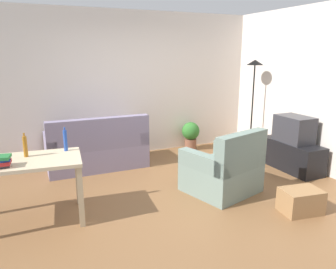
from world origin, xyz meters
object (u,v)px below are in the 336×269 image
Objects in this scene: torchiere_lamp at (254,81)px; bottle_amber at (25,146)px; couch at (97,150)px; tv at (294,129)px; armchair at (224,171)px; storage_box at (301,201)px; bottle_blue at (65,140)px; desk at (27,169)px; potted_plant at (191,134)px; tv_stand at (291,155)px.

bottle_amber is at bearing -164.58° from torchiere_lamp.
couch is 2.76× the size of tv.
tv is 1.66m from armchair.
storage_box is (0.53, -0.91, -0.17)m from armchair.
couch is 5.55× the size of bottle_blue.
storage_box is (3.07, -1.12, -0.50)m from desk.
desk is 0.55m from bottle_blue.
potted_plant is 2.01× the size of bottle_amber.
tv is 0.33× the size of torchiere_lamp.
storage_box is at bearing 126.36° from couch.
desk is (-4.11, -0.13, 0.41)m from tv_stand.
tv is at bearing 7.54° from desk.
desk is (-1.11, -1.55, 0.34)m from couch.
tv is at bearing 175.70° from armchair.
armchair is at bearing 129.10° from couch.
couch is 3.31m from storage_box.
bottle_amber is (-3.06, 1.24, 0.74)m from storage_box.
bottle_blue is at bearing 7.52° from bottle_amber.
bottle_blue reaches higher than armchair.
couch is 0.91× the size of torchiere_lamp.
bottle_blue is at bearing 27.06° from desk.
bottle_blue reaches higher than tv_stand.
desk is at bearing -21.18° from armchair.
tv_stand is 0.87× the size of desk.
desk is at bearing -158.63° from bottle_blue.
tv reaches higher than desk.
tv reaches higher than tv_stand.
armchair reaches higher than desk.
storage_box is at bearing -21.98° from bottle_amber.
desk is 1.15× the size of armchair.
armchair reaches higher than storage_box.
tv is 1.72m from storage_box.
couch is 1.62m from bottle_blue.
storage_box is (1.96, -2.67, -0.16)m from couch.
torchiere_lamp is 6.06× the size of bottle_blue.
bottle_amber is at bearing -23.90° from armchair.
desk is (-4.11, -1.25, -0.76)m from torchiere_lamp.
bottle_amber is (-1.10, -1.43, 0.58)m from couch.
potted_plant is at bearing 30.76° from tv_stand.
armchair is (-1.58, -0.34, 0.08)m from tv_stand.
tv_stand is 4.16m from bottle_amber.
tv is 0.54× the size of armchair.
tv is 2.05m from potted_plant.
bottle_amber is (-4.11, -0.01, 0.19)m from tv.
couch is 3.45× the size of storage_box.
tv_stand is 3.69× the size of bottle_blue.
desk reaches higher than tv_stand.
potted_plant reaches higher than storage_box.
torchiere_lamp is at bearing 0.18° from tv.
tv_stand is (3.01, -1.42, -0.07)m from couch.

